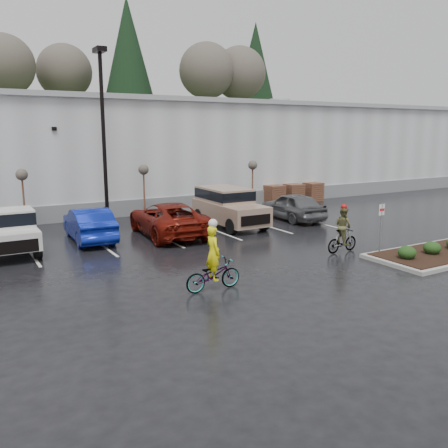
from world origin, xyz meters
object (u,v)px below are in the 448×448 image
cyclist_olive (343,234)px  car_grey (292,206)px  pallet_stack_b (293,193)px  car_blue (89,224)px  sapling_mid (144,173)px  pallet_stack_c (313,192)px  sapling_east (253,168)px  pickup_white (7,229)px  suv_tan (230,208)px  lamppost (103,119)px  sapling_west (22,178)px  cyclist_hivis (213,268)px  fire_lane_sign (381,223)px  car_red (168,219)px  pallet_stack_a (274,195)px

cyclist_olive → car_grey: bearing=-24.9°
pallet_stack_b → car_blue: size_ratio=0.29×
sapling_mid → pallet_stack_c: size_ratio=2.37×
car_blue → cyclist_olive: bearing=141.3°
sapling_east → pickup_white: 15.97m
pickup_white → suv_tan: suv_tan is taller
lamppost → car_blue: 5.94m
sapling_mid → car_grey: bearing=-30.8°
cyclist_olive → pickup_white: bearing=56.9°
pallet_stack_b → suv_tan: 9.98m
sapling_mid → car_grey: 8.81m
sapling_west → car_blue: size_ratio=0.68×
pallet_stack_c → cyclist_hivis: (-16.10, -14.06, 0.05)m
car_blue → cyclist_hivis: 9.32m
lamppost → sapling_mid: 4.00m
lamppost → pallet_stack_b: 15.19m
fire_lane_sign → cyclist_hivis: (-7.90, -0.26, -0.68)m
pickup_white → car_blue: 3.59m
lamppost → sapling_west: bearing=166.0°
car_grey → car_red: bearing=5.0°
pallet_stack_c → fire_lane_sign: size_ratio=0.61×
pallet_stack_b → car_blue: 16.65m
lamppost → car_blue: (-1.71, -2.89, -4.91)m
suv_tan → cyclist_olive: size_ratio=2.46×
lamppost → cyclist_hivis: size_ratio=3.94×
lamppost → car_red: lamppost is taller
pallet_stack_a → pickup_white: pickup_white is taller
car_blue → sapling_east: bearing=-159.1°
sapling_west → pallet_stack_c: (20.00, 1.00, -2.05)m
sapling_west → pickup_white: size_ratio=0.62×
pallet_stack_a → car_red: car_red is taller
sapling_mid → cyclist_olive: sapling_mid is taller
pallet_stack_b → pickup_white: pickup_white is taller
sapling_mid → cyclist_olive: 12.50m
lamppost → cyclist_olive: (7.00, -10.50, -4.91)m
sapling_west → sapling_east: bearing=0.0°
lamppost → suv_tan: bearing=-29.8°
sapling_mid → pallet_stack_a: (10.00, 1.00, -2.05)m
sapling_mid → pickup_white: (-7.78, -4.31, -1.75)m
sapling_mid → pallet_stack_b: (11.70, 1.00, -2.05)m
pickup_white → pallet_stack_c: bearing=14.0°
car_blue → car_grey: size_ratio=1.01×
pallet_stack_c → car_blue: (-17.71, -4.89, 0.10)m
sapling_mid → pickup_white: sapling_mid is taller
fire_lane_sign → car_blue: fire_lane_sign is taller
car_blue → car_grey: 11.62m
sapling_east → car_blue: 12.49m
sapling_mid → cyclist_hivis: size_ratio=1.37×
pickup_white → suv_tan: bearing=0.2°
sapling_west → car_red: (5.96, -4.67, -1.91)m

